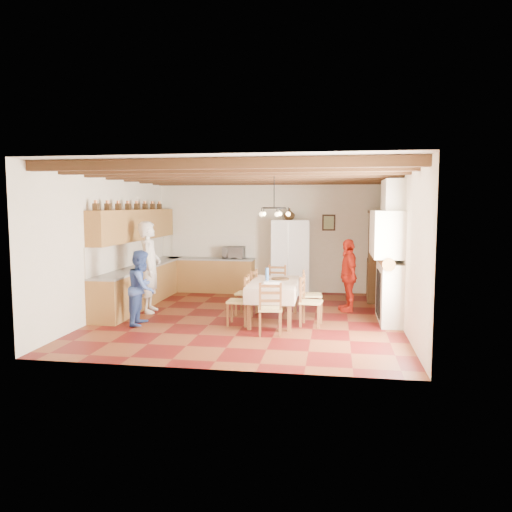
{
  "coord_description": "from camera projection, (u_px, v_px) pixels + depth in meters",
  "views": [
    {
      "loc": [
        1.73,
        -9.89,
        2.31
      ],
      "look_at": [
        0.1,
        0.3,
        1.25
      ],
      "focal_mm": 35.0,
      "sensor_mm": 36.0,
      "label": 1
    }
  ],
  "objects": [
    {
      "name": "lower_cabinets_back",
      "position": [
        211.0,
        275.0,
        13.32
      ],
      "size": [
        2.3,
        0.6,
        0.86
      ],
      "primitive_type": "cube",
      "color": "brown",
      "rests_on": "ground"
    },
    {
      "name": "wall_back",
      "position": [
        270.0,
        235.0,
        13.27
      ],
      "size": [
        6.0,
        0.02,
        3.0
      ],
      "primitive_type": "cube",
      "color": "beige",
      "rests_on": "ground"
    },
    {
      "name": "refrigerator",
      "position": [
        289.0,
        257.0,
        12.98
      ],
      "size": [
        1.06,
        0.91,
        1.93
      ],
      "primitive_type": "cube",
      "rotation": [
        0.0,
        0.0,
        0.13
      ],
      "color": "white",
      "rests_on": "floor"
    },
    {
      "name": "chair_left_near",
      "position": [
        238.0,
        300.0,
        9.6
      ],
      "size": [
        0.41,
        0.43,
        0.96
      ],
      "primitive_type": null,
      "rotation": [
        0.0,
        0.0,
        -1.58
      ],
      "color": "brown",
      "rests_on": "floor"
    },
    {
      "name": "wall_right",
      "position": [
        403.0,
        247.0,
        9.59
      ],
      "size": [
        0.02,
        6.5,
        3.0
      ],
      "primitive_type": "cube",
      "color": "beige",
      "rests_on": "ground"
    },
    {
      "name": "hutch",
      "position": [
        378.0,
        256.0,
        12.07
      ],
      "size": [
        0.55,
        1.22,
        2.17
      ],
      "primitive_type": null,
      "rotation": [
        0.0,
        0.0,
        -0.04
      ],
      "color": "#372510",
      "rests_on": "floor"
    },
    {
      "name": "dining_table",
      "position": [
        274.0,
        286.0,
        9.92
      ],
      "size": [
        0.95,
        1.82,
        0.79
      ],
      "rotation": [
        0.0,
        0.0,
        0.02
      ],
      "color": "beige",
      "rests_on": "floor"
    },
    {
      "name": "lower_cabinets_left",
      "position": [
        143.0,
        286.0,
        11.63
      ],
      "size": [
        0.6,
        4.3,
        0.86
      ],
      "primitive_type": "cube",
      "color": "brown",
      "rests_on": "ground"
    },
    {
      "name": "fireplace",
      "position": [
        386.0,
        251.0,
        9.85
      ],
      "size": [
        0.56,
        1.6,
        2.8
      ],
      "primitive_type": null,
      "color": "beige",
      "rests_on": "ground"
    },
    {
      "name": "person_woman_red",
      "position": [
        348.0,
        275.0,
        10.84
      ],
      "size": [
        0.58,
        0.99,
        1.58
      ],
      "primitive_type": "imported",
      "rotation": [
        0.0,
        0.0,
        -1.35
      ],
      "color": "red",
      "rests_on": "floor"
    },
    {
      "name": "countertop_back",
      "position": [
        211.0,
        259.0,
        13.27
      ],
      "size": [
        2.34,
        0.62,
        0.04
      ],
      "primitive_type": "cube",
      "color": "slate",
      "rests_on": "lower_cabinets_back"
    },
    {
      "name": "chair_right_near",
      "position": [
        311.0,
        301.0,
        9.52
      ],
      "size": [
        0.44,
        0.46,
        0.96
      ],
      "primitive_type": null,
      "rotation": [
        0.0,
        0.0,
        1.46
      ],
      "color": "brown",
      "rests_on": "floor"
    },
    {
      "name": "wall_front",
      "position": [
        208.0,
        264.0,
        6.86
      ],
      "size": [
        6.0,
        0.02,
        3.0
      ],
      "primitive_type": "cube",
      "color": "beige",
      "rests_on": "ground"
    },
    {
      "name": "chair_left_far",
      "position": [
        246.0,
        292.0,
        10.47
      ],
      "size": [
        0.45,
        0.47,
        0.96
      ],
      "primitive_type": null,
      "rotation": [
        0.0,
        0.0,
        -1.71
      ],
      "color": "brown",
      "rests_on": "floor"
    },
    {
      "name": "backsplash_left",
      "position": [
        130.0,
        253.0,
        11.6
      ],
      "size": [
        0.03,
        4.3,
        0.6
      ],
      "primitive_type": "cube",
      "color": "white",
      "rests_on": "ground"
    },
    {
      "name": "fridge_vase",
      "position": [
        289.0,
        214.0,
        12.86
      ],
      "size": [
        0.35,
        0.35,
        0.3
      ],
      "primitive_type": "imported",
      "rotation": [
        0.0,
        0.0,
        0.24
      ],
      "color": "#372510",
      "rests_on": "refrigerator"
    },
    {
      "name": "person_man",
      "position": [
        150.0,
        267.0,
        10.7
      ],
      "size": [
        0.6,
        0.8,
        1.96
      ],
      "primitive_type": "imported",
      "rotation": [
        0.0,
        0.0,
        1.77
      ],
      "color": "silver",
      "rests_on": "floor"
    },
    {
      "name": "countertop_left",
      "position": [
        142.0,
        267.0,
        11.58
      ],
      "size": [
        0.62,
        4.3,
        0.04
      ],
      "primitive_type": "cube",
      "color": "slate",
      "rests_on": "lower_cabinets_left"
    },
    {
      "name": "wall_picture",
      "position": [
        329.0,
        223.0,
        12.96
      ],
      "size": [
        0.34,
        0.03,
        0.42
      ],
      "primitive_type": "cube",
      "color": "black",
      "rests_on": "ground"
    },
    {
      "name": "ceiling_beams",
      "position": [
        249.0,
        175.0,
        9.92
      ],
      "size": [
        6.0,
        6.3,
        0.16
      ],
      "primitive_type": null,
      "color": "#3C2814",
      "rests_on": "ground"
    },
    {
      "name": "upper_cabinets",
      "position": [
        136.0,
        225.0,
        11.5
      ],
      "size": [
        0.35,
        4.2,
        0.7
      ],
      "primitive_type": "cube",
      "color": "brown",
      "rests_on": "ground"
    },
    {
      "name": "ceiling",
      "position": [
        249.0,
        170.0,
        9.91
      ],
      "size": [
        6.0,
        6.5,
        0.02
      ],
      "primitive_type": "cube",
      "color": "white",
      "rests_on": "ground"
    },
    {
      "name": "chandelier",
      "position": [
        274.0,
        208.0,
        9.77
      ],
      "size": [
        0.47,
        0.47,
        0.03
      ],
      "primitive_type": "torus",
      "color": "black",
      "rests_on": "ground"
    },
    {
      "name": "chair_right_far",
      "position": [
        312.0,
        294.0,
        10.27
      ],
      "size": [
        0.43,
        0.45,
        0.96
      ],
      "primitive_type": null,
      "rotation": [
        0.0,
        0.0,
        1.66
      ],
      "color": "brown",
      "rests_on": "floor"
    },
    {
      "name": "floor",
      "position": [
        249.0,
        318.0,
        10.22
      ],
      "size": [
        6.0,
        6.5,
        0.02
      ],
      "primitive_type": "cube",
      "color": "#4F0F0D",
      "rests_on": "ground"
    },
    {
      "name": "microwave",
      "position": [
        234.0,
        253.0,
        13.15
      ],
      "size": [
        0.57,
        0.39,
        0.31
      ],
      "primitive_type": "imported",
      "rotation": [
        0.0,
        0.0,
        0.02
      ],
      "color": "silver",
      "rests_on": "countertop_back"
    },
    {
      "name": "person_woman_blue",
      "position": [
        142.0,
        287.0,
        9.62
      ],
      "size": [
        0.59,
        0.74,
        1.45
      ],
      "primitive_type": "imported",
      "rotation": [
        0.0,
        0.0,
        1.63
      ],
      "color": "#364F99",
      "rests_on": "floor"
    },
    {
      "name": "chair_end_far",
      "position": [
        276.0,
        287.0,
        11.14
      ],
      "size": [
        0.43,
        0.41,
        0.96
      ],
      "primitive_type": null,
      "rotation": [
        0.0,
        0.0,
        -0.03
      ],
      "color": "brown",
      "rests_on": "floor"
    },
    {
      "name": "wall_left",
      "position": [
        109.0,
        243.0,
        10.54
      ],
      "size": [
        0.02,
        6.5,
        3.0
      ],
      "primitive_type": "cube",
      "color": "beige",
      "rests_on": "ground"
    },
    {
      "name": "chair_end_near",
      "position": [
        270.0,
        308.0,
        8.89
      ],
      "size": [
        0.47,
        0.46,
        0.96
      ],
      "primitive_type": null,
      "rotation": [
        0.0,
        0.0,
        3.29
      ],
      "color": "brown",
      "rests_on": "floor"
    },
    {
      "name": "backsplash_back",
      "position": [
        213.0,
        246.0,
        13.52
      ],
      "size": [
        2.3,
        0.03,
        0.6
      ],
      "primitive_type": "cube",
      "color": "white",
      "rests_on": "ground"
    }
  ]
}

